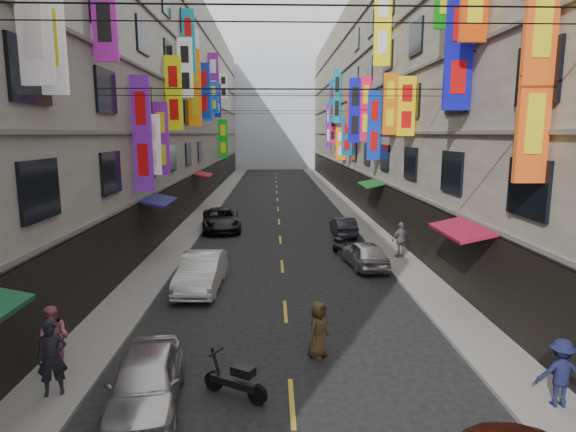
{
  "coord_description": "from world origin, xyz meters",
  "views": [
    {
      "loc": [
        -0.43,
        1.41,
        6.36
      ],
      "look_at": [
        -0.14,
        10.56,
        4.79
      ],
      "focal_mm": 30.0,
      "sensor_mm": 36.0,
      "label": 1
    }
  ],
  "objects": [
    {
      "name": "scooter_far_right",
      "position": [
        3.13,
        26.07,
        0.44
      ],
      "size": [
        0.76,
        1.75,
        1.14
      ],
      "rotation": [
        0.0,
        0.0,
        3.46
      ],
      "color": "black",
      "rests_on": "ground"
    },
    {
      "name": "scooter_crossing",
      "position": [
        -1.35,
        12.27,
        0.44
      ],
      "size": [
        1.6,
        1.03,
        1.14
      ],
      "rotation": [
        0.0,
        0.0,
        1.03
      ],
      "color": "black",
      "rests_on": "ground"
    },
    {
      "name": "car_left_near",
      "position": [
        -3.41,
        11.87,
        0.68
      ],
      "size": [
        2.04,
        4.14,
        1.36
      ],
      "primitive_type": "imported",
      "rotation": [
        0.0,
        0.0,
        0.11
      ],
      "color": "silver",
      "rests_on": "ground"
    },
    {
      "name": "building_row_right",
      "position": [
        11.99,
        42.0,
        9.49
      ],
      "size": [
        10.14,
        90.0,
        19.0
      ],
      "color": "#B0A693",
      "rests_on": "ground"
    },
    {
      "name": "car_right_far",
      "position": [
        4.0,
        30.93,
        0.59
      ],
      "size": [
        1.33,
        3.63,
        1.19
      ],
      "primitive_type": "imported",
      "rotation": [
        0.0,
        0.0,
        3.16
      ],
      "color": "#292830",
      "rests_on": "ground"
    },
    {
      "name": "sidewalk_left",
      "position": [
        -6.0,
        42.0,
        0.06
      ],
      "size": [
        2.0,
        90.0,
        0.12
      ],
      "primitive_type": "cube",
      "color": "slate",
      "rests_on": "ground"
    },
    {
      "name": "sidewalk_right",
      "position": [
        6.0,
        42.0,
        0.06
      ],
      "size": [
        2.0,
        90.0,
        0.12
      ],
      "primitive_type": "cube",
      "color": "slate",
      "rests_on": "ground"
    },
    {
      "name": "haze_block",
      "position": [
        0.0,
        92.0,
        11.0
      ],
      "size": [
        18.0,
        8.0,
        22.0
      ],
      "primitive_type": "cube",
      "color": "silver",
      "rests_on": "ground"
    },
    {
      "name": "pedestrian_rfar",
      "position": [
        6.09,
        25.15,
        1.03
      ],
      "size": [
        1.21,
        0.93,
        1.81
      ],
      "primitive_type": "imported",
      "rotation": [
        0.0,
        0.0,
        3.49
      ],
      "color": "#5A5B5D",
      "rests_on": "sidewalk_right"
    },
    {
      "name": "car_left_mid",
      "position": [
        -3.4,
        20.63,
        0.74
      ],
      "size": [
        1.73,
        4.57,
        1.49
      ],
      "primitive_type": "imported",
      "rotation": [
        0.0,
        0.0,
        -0.04
      ],
      "color": "silver",
      "rests_on": "ground"
    },
    {
      "name": "car_right_mid",
      "position": [
        3.97,
        23.74,
        0.65
      ],
      "size": [
        1.97,
        3.98,
        1.3
      ],
      "primitive_type": "imported",
      "rotation": [
        0.0,
        0.0,
        3.26
      ],
      "color": "silver",
      "rests_on": "ground"
    },
    {
      "name": "pedestrian_rnear",
      "position": [
        6.17,
        11.51,
        0.93
      ],
      "size": [
        1.08,
        0.61,
        1.62
      ],
      "primitive_type": "imported",
      "rotation": [
        0.0,
        0.0,
        3.08
      ],
      "color": "#15193A",
      "rests_on": "sidewalk_right"
    },
    {
      "name": "pedestrian_lnear",
      "position": [
        -5.74,
        12.36,
        1.06
      ],
      "size": [
        0.84,
        0.8,
        1.87
      ],
      "primitive_type": "imported",
      "rotation": [
        0.0,
        0.0,
        0.31
      ],
      "color": "black",
      "rests_on": "sidewalk_left"
    },
    {
      "name": "pedestrian_lfar",
      "position": [
        -6.28,
        13.66,
        0.99
      ],
      "size": [
        0.89,
        0.65,
        1.74
      ],
      "primitive_type": "imported",
      "rotation": [
        0.0,
        0.0,
        -0.09
      ],
      "color": "#C7697D",
      "rests_on": "sidewalk_left"
    },
    {
      "name": "shop_signage",
      "position": [
        -0.08,
        34.99,
        9.23
      ],
      "size": [
        14.0,
        55.0,
        11.96
      ],
      "color": "#1138CC",
      "rests_on": "ground"
    },
    {
      "name": "car_left_far",
      "position": [
        -3.89,
        32.95,
        0.73
      ],
      "size": [
        3.08,
        5.51,
        1.45
      ],
      "primitive_type": "imported",
      "rotation": [
        0.0,
        0.0,
        0.13
      ],
      "color": "black",
      "rests_on": "ground"
    },
    {
      "name": "lane_markings",
      "position": [
        0.0,
        39.0,
        0.0
      ],
      "size": [
        0.12,
        80.2,
        0.01
      ],
      "color": "gold",
      "rests_on": "ground"
    },
    {
      "name": "street_awnings",
      "position": [
        -1.26,
        26.0,
        3.0
      ],
      "size": [
        13.99,
        35.2,
        0.41
      ],
      "color": "#144E2A",
      "rests_on": "ground"
    },
    {
      "name": "overhead_cables",
      "position": [
        0.0,
        30.0,
        8.8
      ],
      "size": [
        14.0,
        38.04,
        1.24
      ],
      "color": "black",
      "rests_on": "ground"
    },
    {
      "name": "pedestrian_crossing",
      "position": [
        0.85,
        14.42,
        0.82
      ],
      "size": [
        0.92,
        0.97,
        1.65
      ],
      "primitive_type": "imported",
      "rotation": [
        0.0,
        0.0,
        0.93
      ],
      "color": "#47351C",
      "rests_on": "ground"
    },
    {
      "name": "building_row_left",
      "position": [
        -11.99,
        42.0,
        9.49
      ],
      "size": [
        10.14,
        90.0,
        19.0
      ],
      "color": "gray",
      "rests_on": "ground"
    }
  ]
}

